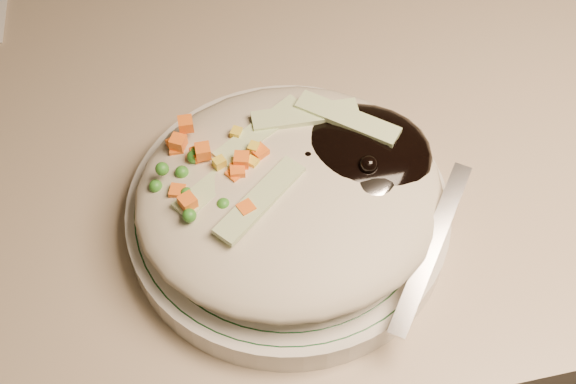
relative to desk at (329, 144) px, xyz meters
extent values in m
cube|color=tan|center=(0.00, 0.00, 0.18)|extent=(1.40, 0.70, 0.04)
cylinder|color=silver|center=(-0.09, -0.21, 0.21)|extent=(0.21, 0.21, 0.02)
torus|color=#144723|center=(-0.09, -0.21, 0.22)|extent=(0.20, 0.20, 0.00)
torus|color=#144723|center=(-0.09, -0.21, 0.22)|extent=(0.18, 0.18, 0.00)
ellipsoid|color=#B7AE94|center=(-0.09, -0.22, 0.24)|extent=(0.19, 0.18, 0.04)
ellipsoid|color=black|center=(-0.05, -0.20, 0.25)|extent=(0.10, 0.09, 0.03)
ellipsoid|color=orange|center=(-0.14, -0.20, 0.24)|extent=(0.08, 0.08, 0.02)
sphere|color=black|center=(-0.08, -0.20, 0.25)|extent=(0.01, 0.01, 0.01)
sphere|color=black|center=(-0.05, -0.20, 0.25)|extent=(0.01, 0.01, 0.01)
sphere|color=black|center=(-0.02, -0.21, 0.26)|extent=(0.01, 0.01, 0.01)
sphere|color=black|center=(-0.03, -0.19, 0.25)|extent=(0.01, 0.01, 0.01)
sphere|color=black|center=(-0.04, -0.22, 0.26)|extent=(0.01, 0.01, 0.01)
sphere|color=black|center=(-0.05, -0.20, 0.25)|extent=(0.01, 0.01, 0.01)
sphere|color=black|center=(-0.04, -0.19, 0.25)|extent=(0.01, 0.01, 0.01)
cube|color=orange|center=(-0.14, -0.19, 0.26)|extent=(0.01, 0.01, 0.01)
cube|color=orange|center=(-0.12, -0.21, 0.25)|extent=(0.01, 0.01, 0.01)
cube|color=orange|center=(-0.15, -0.18, 0.26)|extent=(0.01, 0.01, 0.01)
cube|color=orange|center=(-0.12, -0.20, 0.26)|extent=(0.01, 0.01, 0.01)
cube|color=orange|center=(-0.12, -0.21, 0.26)|extent=(0.01, 0.01, 0.01)
cube|color=orange|center=(-0.15, -0.17, 0.25)|extent=(0.01, 0.01, 0.01)
cube|color=orange|center=(-0.14, -0.19, 0.26)|extent=(0.01, 0.01, 0.01)
cube|color=orange|center=(-0.12, -0.21, 0.26)|extent=(0.01, 0.01, 0.01)
cube|color=orange|center=(-0.11, -0.20, 0.26)|extent=(0.01, 0.01, 0.01)
cube|color=orange|center=(-0.15, -0.17, 0.26)|extent=(0.01, 0.01, 0.01)
cube|color=orange|center=(-0.15, -0.22, 0.26)|extent=(0.01, 0.01, 0.01)
cube|color=orange|center=(-0.12, -0.24, 0.26)|extent=(0.01, 0.01, 0.01)
cube|color=orange|center=(-0.16, -0.21, 0.25)|extent=(0.01, 0.01, 0.01)
cube|color=orange|center=(-0.15, -0.18, 0.25)|extent=(0.01, 0.01, 0.01)
sphere|color=#388C28|center=(-0.12, -0.20, 0.25)|extent=(0.01, 0.01, 0.01)
sphere|color=#388C28|center=(-0.15, -0.23, 0.26)|extent=(0.01, 0.01, 0.01)
sphere|color=#388C28|center=(-0.15, -0.20, 0.26)|extent=(0.01, 0.01, 0.01)
sphere|color=#388C28|center=(-0.16, -0.20, 0.26)|extent=(0.01, 0.01, 0.01)
sphere|color=#388C28|center=(-0.12, -0.19, 0.25)|extent=(0.01, 0.01, 0.01)
sphere|color=#388C28|center=(-0.12, -0.22, 0.25)|extent=(0.01, 0.01, 0.01)
sphere|color=#388C28|center=(-0.14, -0.20, 0.25)|extent=(0.01, 0.01, 0.01)
sphere|color=#388C28|center=(-0.14, -0.22, 0.25)|extent=(0.01, 0.01, 0.01)
sphere|color=#388C28|center=(-0.17, -0.20, 0.25)|extent=(0.01, 0.01, 0.01)
sphere|color=#388C28|center=(-0.14, -0.19, 0.26)|extent=(0.01, 0.01, 0.01)
sphere|color=#388C28|center=(-0.14, -0.19, 0.26)|extent=(0.01, 0.01, 0.01)
sphere|color=#388C28|center=(-0.15, -0.21, 0.25)|extent=(0.01, 0.01, 0.01)
sphere|color=#388C28|center=(-0.13, -0.23, 0.26)|extent=(0.01, 0.01, 0.01)
sphere|color=#388C28|center=(-0.10, -0.18, 0.25)|extent=(0.01, 0.01, 0.01)
cube|color=yellow|center=(-0.13, -0.19, 0.25)|extent=(0.01, 0.01, 0.01)
cube|color=yellow|center=(-0.11, -0.20, 0.26)|extent=(0.01, 0.01, 0.01)
cube|color=yellow|center=(-0.14, -0.19, 0.25)|extent=(0.01, 0.01, 0.01)
cube|color=yellow|center=(-0.13, -0.20, 0.26)|extent=(0.01, 0.01, 0.01)
cube|color=yellow|center=(-0.14, -0.20, 0.25)|extent=(0.01, 0.01, 0.01)
cube|color=yellow|center=(-0.11, -0.19, 0.26)|extent=(0.01, 0.01, 0.01)
cube|color=yellow|center=(-0.12, -0.18, 0.26)|extent=(0.01, 0.01, 0.01)
cube|color=yellow|center=(-0.13, -0.21, 0.25)|extent=(0.01, 0.01, 0.01)
cube|color=#B2D18C|center=(-0.10, -0.18, 0.26)|extent=(0.07, 0.05, 0.00)
cube|color=#B2D18C|center=(-0.07, -0.17, 0.26)|extent=(0.07, 0.02, 0.00)
cube|color=#B2D18C|center=(-0.13, -0.21, 0.26)|extent=(0.06, 0.05, 0.00)
cube|color=#B2D18C|center=(-0.05, -0.18, 0.26)|extent=(0.06, 0.06, 0.00)
cube|color=#B2D18C|center=(-0.09, -0.22, 0.25)|extent=(0.07, 0.02, 0.00)
cube|color=#B2D18C|center=(-0.11, -0.23, 0.26)|extent=(0.06, 0.05, 0.00)
ellipsoid|color=silver|center=(-0.04, -0.22, 0.25)|extent=(0.06, 0.06, 0.01)
cube|color=silver|center=(-0.02, -0.27, 0.24)|extent=(0.08, 0.10, 0.03)
camera|label=1|loc=(-0.15, -0.49, 0.65)|focal=50.00mm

